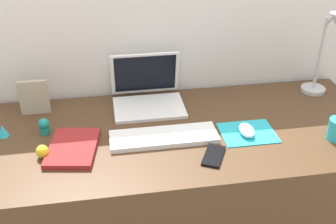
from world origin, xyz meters
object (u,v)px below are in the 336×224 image
object	(u,v)px
laptop	(147,92)
notebook_pad	(73,148)
cell_phone	(214,156)
picture_frame	(34,97)
toy_figurine_teal	(44,126)
keyboard	(164,137)
toy_figurine_cyan	(3,131)
toy_figurine_yellow	(42,152)
desk_lamp	(324,56)
mouse	(247,130)

from	to	relation	value
laptop	notebook_pad	bearing A→B (deg)	-135.56
cell_phone	notebook_pad	size ratio (longest dim) A/B	0.53
picture_frame	toy_figurine_teal	size ratio (longest dim) A/B	2.28
keyboard	cell_phone	xyz separation A→B (m)	(0.16, -0.14, -0.01)
keyboard	toy_figurine_cyan	world-z (taller)	toy_figurine_cyan
notebook_pad	toy_figurine_yellow	bearing A→B (deg)	-155.26
toy_figurine_teal	toy_figurine_yellow	bearing A→B (deg)	-87.46
desk_lamp	picture_frame	bearing A→B (deg)	178.54
desk_lamp	toy_figurine_cyan	size ratio (longest dim) A/B	8.43
desk_lamp	toy_figurine_teal	xyz separation A→B (m)	(-1.19, -0.13, -0.15)
toy_figurine_cyan	toy_figurine_teal	bearing A→B (deg)	-3.15
toy_figurine_cyan	picture_frame	bearing A→B (deg)	55.75
notebook_pad	desk_lamp	bearing A→B (deg)	23.10
mouse	notebook_pad	size ratio (longest dim) A/B	0.40
laptop	toy_figurine_cyan	world-z (taller)	laptop
toy_figurine_teal	toy_figurine_yellow	distance (m)	0.16
mouse	toy_figurine_teal	xyz separation A→B (m)	(-0.77, 0.14, 0.01)
cell_phone	desk_lamp	size ratio (longest dim) A/B	0.32
keyboard	toy_figurine_yellow	bearing A→B (deg)	-174.32
toy_figurine_yellow	mouse	bearing A→B (deg)	1.63
mouse	toy_figurine_yellow	xyz separation A→B (m)	(-0.76, -0.02, 0.00)
laptop	mouse	size ratio (longest dim) A/B	3.12
desk_lamp	cell_phone	bearing A→B (deg)	-146.32
toy_figurine_yellow	toy_figurine_teal	bearing A→B (deg)	92.54
laptop	desk_lamp	size ratio (longest dim) A/B	0.75
keyboard	picture_frame	xyz separation A→B (m)	(-0.50, 0.28, 0.06)
desk_lamp	picture_frame	size ratio (longest dim) A/B	2.67
cell_phone	toy_figurine_teal	distance (m)	0.66
notebook_pad	picture_frame	xyz separation A→B (m)	(-0.16, 0.30, 0.06)
desk_lamp	toy_figurine_teal	size ratio (longest dim) A/B	6.08
laptop	toy_figurine_cyan	xyz separation A→B (m)	(-0.58, -0.17, -0.03)
keyboard	desk_lamp	size ratio (longest dim) A/B	1.02
keyboard	mouse	xyz separation A→B (m)	(0.32, -0.02, 0.01)
toy_figurine_teal	toy_figurine_yellow	xyz separation A→B (m)	(0.01, -0.16, -0.01)
cell_phone	toy_figurine_teal	size ratio (longest dim) A/B	1.94
desk_lamp	notebook_pad	distance (m)	1.13
notebook_pad	toy_figurine_teal	bearing A→B (deg)	139.88
notebook_pad	toy_figurine_yellow	size ratio (longest dim) A/B	4.77
toy_figurine_yellow	toy_figurine_cyan	size ratio (longest dim) A/B	1.06
picture_frame	toy_figurine_teal	xyz separation A→B (m)	(0.05, -0.17, -0.04)
toy_figurine_teal	mouse	bearing A→B (deg)	-10.03
picture_frame	toy_figurine_teal	world-z (taller)	picture_frame
desk_lamp	toy_figurine_yellow	bearing A→B (deg)	-166.14
toy_figurine_teal	laptop	bearing A→B (deg)	22.68
keyboard	toy_figurine_teal	distance (m)	0.47
cell_phone	desk_lamp	distance (m)	0.73
keyboard	mouse	distance (m)	0.32
picture_frame	toy_figurine_yellow	bearing A→B (deg)	-80.11
keyboard	toy_figurine_teal	size ratio (longest dim) A/B	6.22
notebook_pad	cell_phone	bearing A→B (deg)	-4.69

